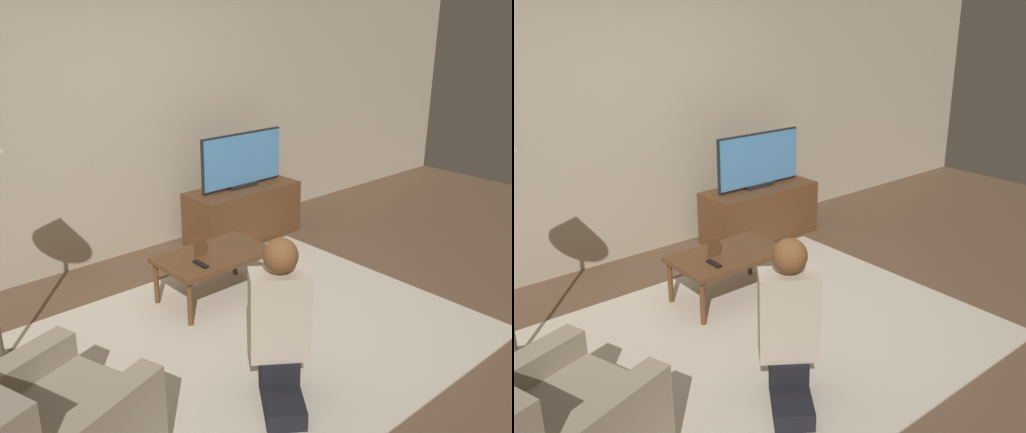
# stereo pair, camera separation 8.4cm
# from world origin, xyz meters

# --- Properties ---
(ground_plane) EXTENTS (10.00, 10.00, 0.00)m
(ground_plane) POSITION_xyz_m (0.00, 0.00, 0.00)
(ground_plane) COLOR brown
(wall_back) EXTENTS (10.00, 0.06, 2.60)m
(wall_back) POSITION_xyz_m (0.00, 1.93, 1.30)
(wall_back) COLOR tan
(wall_back) RESTS_ON ground_plane
(rug) EXTENTS (2.98, 2.39, 0.02)m
(rug) POSITION_xyz_m (0.00, 0.00, 0.01)
(rug) COLOR beige
(rug) RESTS_ON ground_plane
(tv_stand) EXTENTS (1.15, 0.48, 0.52)m
(tv_stand) POSITION_xyz_m (1.17, 1.49, 0.26)
(tv_stand) COLOR brown
(tv_stand) RESTS_ON ground_plane
(tv) EXTENTS (0.95, 0.08, 0.54)m
(tv) POSITION_xyz_m (1.17, 1.50, 0.80)
(tv) COLOR black
(tv) RESTS_ON tv_stand
(coffee_table) EXTENTS (0.86, 0.53, 0.39)m
(coffee_table) POSITION_xyz_m (0.16, 0.64, 0.35)
(coffee_table) COLOR brown
(coffee_table) RESTS_ON ground_plane
(person_kneeling) EXTENTS (0.65, 0.77, 0.98)m
(person_kneeling) POSITION_xyz_m (-0.29, -0.56, 0.50)
(person_kneeling) COLOR black
(person_kneeling) RESTS_ON rug
(picture_frame) EXTENTS (0.11, 0.01, 0.15)m
(picture_frame) POSITION_xyz_m (0.05, 0.66, 0.46)
(picture_frame) COLOR brown
(picture_frame) RESTS_ON coffee_table
(remote) EXTENTS (0.04, 0.15, 0.02)m
(remote) POSITION_xyz_m (-0.05, 0.53, 0.40)
(remote) COLOR black
(remote) RESTS_ON coffee_table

